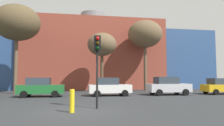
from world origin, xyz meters
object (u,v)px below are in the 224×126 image
at_px(parked_car_2, 109,87).
at_px(bare_tree_1, 102,45).
at_px(bare_tree_0, 17,23).
at_px(parked_car_1, 41,87).
at_px(bare_tree_2, 145,34).
at_px(traffic_light_island, 97,55).
at_px(parked_car_3, 168,86).
at_px(parked_car_4, 221,86).
at_px(bollard_yellow_0, 72,101).

height_order(parked_car_2, bare_tree_1, bare_tree_1).
bearing_deg(bare_tree_0, parked_car_1, -51.03).
relative_size(parked_car_1, parked_car_2, 1.01).
xyz_separation_m(parked_car_2, bare_tree_2, (5.84, 6.68, 6.62)).
bearing_deg(parked_car_2, traffic_light_island, -103.39).
height_order(parked_car_1, bare_tree_0, bare_tree_0).
height_order(parked_car_3, bare_tree_1, bare_tree_1).
distance_m(parked_car_1, bare_tree_0, 8.63).
distance_m(parked_car_4, traffic_light_island, 15.84).
relative_size(parked_car_2, bollard_yellow_0, 3.47).
bearing_deg(bare_tree_0, parked_car_4, -10.97).
distance_m(parked_car_3, bare_tree_0, 17.36).
xyz_separation_m(parked_car_1, bare_tree_0, (-3.33, 4.12, 6.81)).
height_order(parked_car_2, bollard_yellow_0, parked_car_2).
xyz_separation_m(traffic_light_island, bare_tree_0, (-7.68, 11.97, 4.66)).
distance_m(parked_car_2, bare_tree_2, 11.07).
bearing_deg(parked_car_4, traffic_light_island, -149.99).
relative_size(parked_car_2, bare_tree_0, 0.41).
distance_m(parked_car_4, bare_tree_1, 13.84).
xyz_separation_m(parked_car_4, traffic_light_island, (-13.59, -7.85, 2.18)).
relative_size(bare_tree_0, bare_tree_2, 1.03).
xyz_separation_m(parked_car_3, traffic_light_island, (-7.76, -7.85, 2.11)).
height_order(traffic_light_island, bare_tree_0, bare_tree_0).
bearing_deg(bare_tree_2, bare_tree_0, -170.55).
distance_m(bare_tree_1, bollard_yellow_0, 15.50).
distance_m(bare_tree_1, bare_tree_2, 6.32).
bearing_deg(bare_tree_1, traffic_light_island, -97.69).
xyz_separation_m(parked_car_3, bare_tree_1, (-5.98, 5.35, 4.80)).
xyz_separation_m(parked_car_4, bare_tree_1, (-11.80, 5.35, 4.87)).
bearing_deg(parked_car_4, bare_tree_1, 155.60).
distance_m(parked_car_3, traffic_light_island, 11.24).
height_order(parked_car_3, bare_tree_0, bare_tree_0).
bearing_deg(traffic_light_island, bare_tree_2, 148.91).
distance_m(traffic_light_island, bare_tree_0, 14.97).
bearing_deg(parked_car_4, parked_car_1, -180.00).
distance_m(parked_car_1, bare_tree_2, 15.29).
bearing_deg(parked_car_2, bare_tree_1, 90.91).
bearing_deg(parked_car_2, parked_car_1, 180.00).
xyz_separation_m(parked_car_3, bare_tree_2, (-0.06, 6.68, 6.57)).
distance_m(parked_car_1, bare_tree_1, 9.47).
height_order(parked_car_2, bare_tree_0, bare_tree_0).
bearing_deg(bare_tree_2, parked_car_4, -48.65).
distance_m(parked_car_3, bare_tree_2, 9.37).
height_order(parked_car_3, bollard_yellow_0, parked_car_3).
height_order(parked_car_1, parked_car_3, parked_car_3).
bearing_deg(parked_car_4, bare_tree_0, 169.03).
relative_size(parked_car_3, parked_car_4, 1.09).
xyz_separation_m(bare_tree_1, bollard_yellow_0, (-3.12, -14.29, -5.12)).
bearing_deg(parked_car_1, parked_car_3, -0.00).
bearing_deg(bare_tree_0, bare_tree_2, 9.45).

